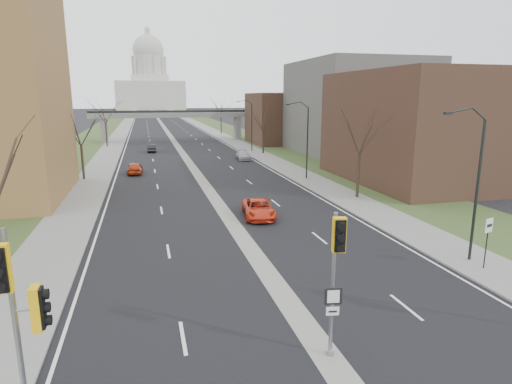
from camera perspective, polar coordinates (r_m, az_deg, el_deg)
name	(u,v)px	position (r m, az deg, el deg)	size (l,w,h in m)	color
ground	(321,348)	(17.44, 8.60, -19.88)	(700.00, 700.00, 0.00)	black
road_surface	(161,122)	(163.82, -12.60, 9.05)	(20.00, 600.00, 0.01)	black
median_strip	(161,122)	(163.82, -12.60, 9.05)	(1.20, 600.00, 0.02)	gray
sidewalk_right	(193,122)	(164.70, -8.38, 9.26)	(4.00, 600.00, 0.12)	gray
sidewalk_left	(127,123)	(163.82, -16.85, 8.84)	(4.00, 600.00, 0.12)	gray
grass_verge_right	(209,122)	(165.47, -6.29, 9.32)	(8.00, 600.00, 0.10)	#324821
grass_verge_left	(109,123)	(164.15, -18.96, 8.70)	(8.00, 600.00, 0.10)	#324821
commercial_block_near	(424,127)	(51.29, 21.52, 8.02)	(16.00, 20.00, 12.00)	#44291F
commercial_block_mid	(356,108)	(73.79, 13.13, 10.87)	(18.00, 22.00, 15.00)	#55544E
commercial_block_far	(286,118)	(88.14, 4.04, 9.77)	(14.00, 14.00, 10.00)	#44291F
pedestrian_bridge	(173,118)	(93.75, -11.03, 9.64)	(34.00, 3.00, 6.45)	slate
capitol	(150,84)	(333.63, -13.95, 13.85)	(48.00, 42.00, 55.75)	beige
streetlight_near	(470,142)	(25.95, 26.66, 6.03)	(2.61, 0.20, 8.70)	black
streetlight_mid	(301,118)	(48.59, 6.04, 9.74)	(2.61, 0.20, 8.70)	black
streetlight_far	(247,111)	(73.49, -1.20, 10.76)	(2.61, 0.20, 8.70)	black
tree_left_b	(79,125)	(52.01, -22.49, 8.25)	(6.75, 6.75, 8.81)	#382B21
tree_left_c	(104,109)	(85.76, -19.56, 10.37)	(7.65, 7.65, 9.99)	#382B21
tree_right_a	(361,127)	(40.32, 13.78, 8.42)	(7.20, 7.20, 9.40)	#382B21
tree_right_b	(263,118)	(71.13, 0.97, 9.78)	(6.30, 6.30, 8.22)	#382B21
tree_right_c	(221,106)	(110.13, -4.72, 11.38)	(7.65, 7.65, 9.99)	#382B21
signal_pole_left	(19,302)	(13.58, -29.06, -12.71)	(1.04, 1.05, 5.94)	gray
signal_pole_median	(336,261)	(15.11, 10.64, -9.07)	(0.66, 0.91, 5.46)	gray
speed_limit_sign	(488,234)	(26.34, 28.49, -4.96)	(0.60, 0.20, 2.84)	black
car_left_near	(135,168)	(54.85, -15.84, 3.11)	(1.73, 4.29, 1.46)	#B33714
car_left_far	(152,148)	(76.04, -13.70, 5.70)	(1.36, 3.90, 1.29)	black
car_right_near	(259,209)	(33.74, 0.36, -2.22)	(2.30, 4.99, 1.39)	red
car_right_mid	(243,155)	(64.87, -1.70, 4.95)	(1.91, 4.70, 1.36)	#9D9CA4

